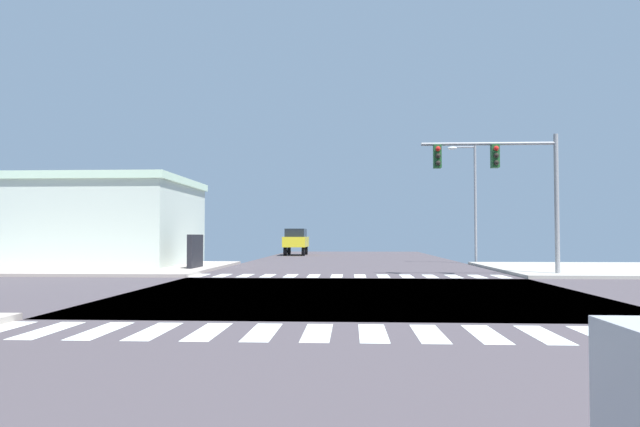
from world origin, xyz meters
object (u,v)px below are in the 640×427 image
Objects in this scene: traffic_signal_mast at (502,172)px; suv_trailing_2 at (296,239)px; street_lamp at (471,192)px; bank_building at (61,222)px.

traffic_signal_mast is 1.33× the size of suv_trailing_2.
traffic_signal_mast is at bearing 113.82° from suv_trailing_2.
street_lamp is (0.96, 11.23, -0.05)m from traffic_signal_mast.
suv_trailing_2 is at bearing 113.82° from traffic_signal_mast.
street_lamp is at bearing 130.20° from suv_trailing_2.
traffic_signal_mast is 0.83× the size of street_lamp.
street_lamp is 19.42m from suv_trailing_2.
traffic_signal_mast is at bearing -16.49° from bank_building.
bank_building is at bearing 163.51° from traffic_signal_mast.
traffic_signal_mast is at bearing -94.89° from street_lamp.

